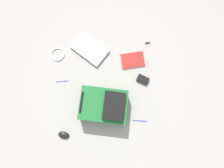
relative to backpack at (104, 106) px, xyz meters
name	(u,v)px	position (x,y,z in m)	size (l,w,h in m)	color
ground_plane	(107,84)	(0.23, -0.04, -0.10)	(3.60, 3.60, 0.00)	gray
backpack	(104,106)	(0.00, 0.00, 0.00)	(0.39, 0.49, 0.21)	#1E662D
laptop	(90,49)	(0.61, 0.12, -0.08)	(0.41, 0.42, 0.03)	#929296
book_blue	(133,60)	(0.46, -0.32, -0.09)	(0.18, 0.25, 0.02)	silver
computer_mouse	(64,135)	(-0.25, 0.41, -0.08)	(0.06, 0.11, 0.04)	black
cable_coil	(58,54)	(0.58, 0.46, -0.09)	(0.15, 0.15, 0.02)	silver
power_brick	(143,79)	(0.24, -0.41, -0.08)	(0.07, 0.12, 0.03)	black
pen_black	(140,121)	(-0.17, -0.34, -0.09)	(0.01, 0.01, 0.14)	#1933B2
pen_blue	(62,81)	(0.29, 0.42, -0.09)	(0.01, 0.01, 0.13)	#1933B2
usb_stick	(148,43)	(0.64, -0.50, -0.09)	(0.02, 0.05, 0.01)	black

